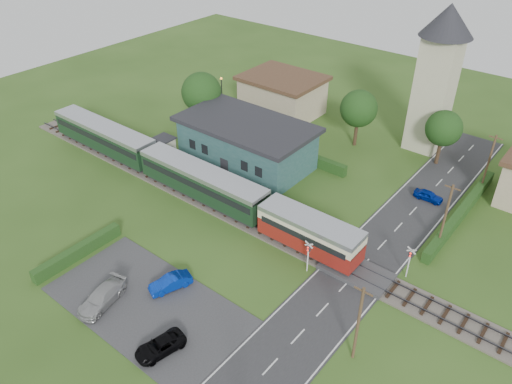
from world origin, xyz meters
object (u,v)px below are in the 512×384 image
Objects in this scene: equipment_hut at (164,147)px; church_tower at (439,69)px; crossing_signal_near at (308,252)px; car_park_dark at (160,346)px; crossing_signal_far at (410,258)px; train at (181,172)px; pedestrian_near at (268,195)px; car_park_silver at (102,297)px; pedestrian_far at (172,152)px; car_park_blue at (170,283)px; car_on_road at (428,196)px; station_building at (246,142)px; house_west at (282,95)px.

church_tower reaches higher than equipment_hut.
crossing_signal_near reaches higher than car_park_dark.
crossing_signal_far is at bearing -69.98° from church_tower.
train reaches higher than pedestrian_near.
train is 9.20× the size of car_park_silver.
church_tower is 10.67× the size of pedestrian_far.
crossing_signal_far is 16.02m from pedestrian_near.
car_park_dark is at bearing -48.45° from train.
car_park_blue is at bearing -47.89° from train.
pedestrian_near is at bearing -68.90° from pedestrian_far.
crossing_signal_near reaches higher than car_on_road.
church_tower reaches higher than car_park_dark.
car_park_dark is (-7.51, -31.43, 0.04)m from car_on_road.
equipment_hut is 0.78× the size of crossing_signal_near.
pedestrian_near is (2.09, 19.51, 0.59)m from car_park_silver.
car_park_dark is 28.17m from pedestrian_far.
car_park_dark is (7.29, -0.28, -0.15)m from car_park_silver.
crossing_signal_near is at bearing 88.30° from car_park_dark.
car_park_blue is (-11.74, -26.43, 0.11)m from car_on_road.
pedestrian_far is at bearing 111.57° from car_on_road.
station_building is 14.87m from house_west.
station_building reaches higher than train.
train reaches higher than car_park_dark.
crossing_signal_near is at bearing -87.18° from church_tower.
church_tower is at bearing 100.69° from car_park_blue.
pedestrian_near is (-5.21, 19.79, 0.74)m from car_park_dark.
house_west is at bearing 109.65° from station_building.
car_park_blue is (-7.80, -9.09, -1.46)m from crossing_signal_near.
car_park_blue is at bearing 44.48° from car_park_silver.
car_park_silver is (-10.87, -13.81, -1.38)m from crossing_signal_near.
church_tower is 5.37× the size of crossing_signal_far.
church_tower is 5.37× the size of crossing_signal_near.
station_building is at bearing 35.92° from equipment_hut.
train is 31.98m from church_tower.
crossing_signal_far is 13.05m from car_on_road.
train is at bearing -101.29° from station_building.
pedestrian_far is at bearing 146.05° from train.
equipment_hut is 0.83× the size of car_on_road.
church_tower is at bearing 99.60° from car_park_dark.
equipment_hut is 9.92m from station_building.
car_park_silver is (-14.80, -31.15, 0.19)m from car_on_road.
car_park_dark is 2.12× the size of pedestrian_near.
station_building is at bearing 145.19° from crossing_signal_near.
house_west reaches higher than car_park_blue.
house_west is at bearing 92.50° from car_park_silver.
house_west is 35.26m from crossing_signal_far.
church_tower is at bearing 8.53° from house_west.
house_west is 6.54× the size of pedestrian_far.
equipment_hut is 1.41× the size of pedestrian_near.
pedestrian_far is at bearing 16.65° from equipment_hut.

